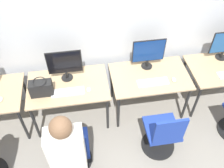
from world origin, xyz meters
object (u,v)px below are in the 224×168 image
(person_left, at_px, (69,160))
(office_chair_right, at_px, (162,135))
(office_chair_left, at_px, (72,151))
(handbag, at_px, (41,88))
(keyboard_right, at_px, (153,82))
(monitor_left, at_px, (65,64))
(monitor_right, at_px, (148,52))
(mouse_right, at_px, (174,80))
(mouse_left, at_px, (89,90))
(mouse_far_left, at_px, (0,99))
(keyboard_left, at_px, (68,92))

(person_left, height_order, office_chair_right, person_left)
(office_chair_left, relative_size, handbag, 3.03)
(person_left, xyz_separation_m, keyboard_right, (1.20, 1.05, -0.11))
(office_chair_right, bearing_deg, monitor_left, 141.98)
(monitor_right, bearing_deg, mouse_right, -48.83)
(handbag, bearing_deg, mouse_right, -1.28)
(office_chair_left, relative_size, keyboard_right, 2.04)
(monitor_right, relative_size, office_chair_right, 0.53)
(office_chair_left, bearing_deg, keyboard_right, 29.50)
(office_chair_left, xyz_separation_m, person_left, (0.00, -0.37, 0.47))
(office_chair_left, bearing_deg, mouse_left, 66.29)
(person_left, xyz_separation_m, handbag, (-0.33, 1.08, -0.01))
(mouse_far_left, relative_size, keyboard_right, 0.20)
(keyboard_right, relative_size, handbag, 1.49)
(person_left, xyz_separation_m, mouse_right, (1.51, 1.04, -0.11))
(person_left, relative_size, mouse_right, 17.41)
(keyboard_right, bearing_deg, mouse_right, -0.90)
(person_left, bearing_deg, mouse_left, 74.29)
(person_left, distance_m, office_chair_right, 1.35)
(keyboard_left, bearing_deg, monitor_left, 90.00)
(office_chair_right, distance_m, handbag, 1.73)
(mouse_left, distance_m, keyboard_right, 0.91)
(office_chair_right, bearing_deg, keyboard_left, 151.43)
(keyboard_left, height_order, mouse_right, mouse_right)
(mouse_far_left, xyz_separation_m, person_left, (0.87, -1.06, 0.11))
(office_chair_right, xyz_separation_m, handbag, (-1.53, 0.68, 0.47))
(mouse_left, bearing_deg, monitor_right, 20.92)
(monitor_left, bearing_deg, keyboard_left, -90.00)
(person_left, bearing_deg, monitor_left, 89.50)
(mouse_far_left, bearing_deg, mouse_left, -0.61)
(mouse_far_left, xyz_separation_m, monitor_right, (2.08, 0.33, 0.25))
(monitor_left, xyz_separation_m, person_left, (-0.01, -1.34, -0.14))
(mouse_far_left, height_order, office_chair_right, office_chair_right)
(monitor_left, height_order, mouse_left, monitor_left)
(keyboard_left, relative_size, person_left, 0.28)
(keyboard_left, distance_m, mouse_left, 0.28)
(monitor_left, bearing_deg, keyboard_right, -13.64)
(mouse_left, relative_size, office_chair_right, 0.10)
(mouse_far_left, distance_m, office_chair_right, 2.21)
(mouse_far_left, relative_size, keyboard_left, 0.20)
(keyboard_right, bearing_deg, office_chair_right, -90.16)
(person_left, distance_m, handbag, 1.13)
(keyboard_left, distance_m, person_left, 1.06)
(monitor_right, distance_m, mouse_right, 0.53)
(keyboard_left, bearing_deg, handbag, 175.00)
(mouse_far_left, xyz_separation_m, office_chair_right, (2.07, -0.65, -0.37))
(monitor_right, distance_m, office_chair_right, 1.16)
(office_chair_left, bearing_deg, mouse_far_left, 141.41)
(monitor_left, distance_m, mouse_right, 1.55)
(mouse_right, xyz_separation_m, handbag, (-1.84, 0.04, 0.10))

